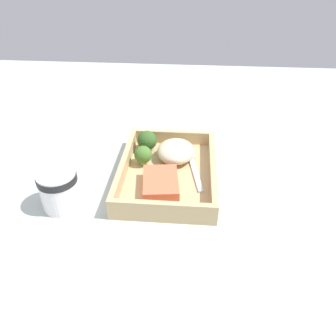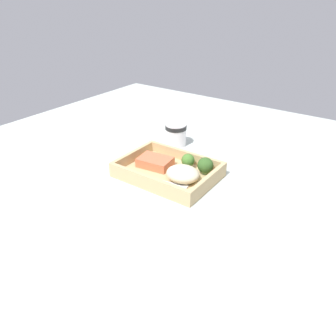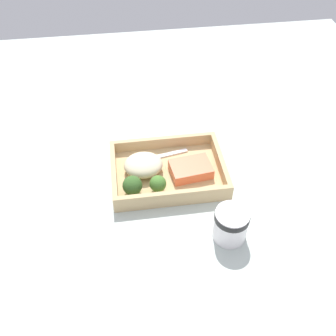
# 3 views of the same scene
# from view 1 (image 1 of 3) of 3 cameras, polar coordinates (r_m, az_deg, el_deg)

# --- Properties ---
(ground_plane) EXTENTS (1.60, 1.60, 0.02)m
(ground_plane) POSITION_cam_1_polar(r_m,az_deg,el_deg) (0.73, 0.00, -2.37)
(ground_plane) COLOR #B4C0B9
(takeout_tray) EXTENTS (0.28, 0.20, 0.01)m
(takeout_tray) POSITION_cam_1_polar(r_m,az_deg,el_deg) (0.72, 0.00, -1.37)
(takeout_tray) COLOR tan
(takeout_tray) RESTS_ON ground_plane
(tray_rim) EXTENTS (0.28, 0.20, 0.03)m
(tray_rim) POSITION_cam_1_polar(r_m,az_deg,el_deg) (0.71, 0.00, 0.08)
(tray_rim) COLOR tan
(tray_rim) RESTS_ON takeout_tray
(salmon_fillet) EXTENTS (0.11, 0.08, 0.03)m
(salmon_fillet) POSITION_cam_1_polar(r_m,az_deg,el_deg) (0.67, -1.29, -2.80)
(salmon_fillet) COLOR #E76C47
(salmon_fillet) RESTS_ON takeout_tray
(mashed_potatoes) EXTENTS (0.10, 0.09, 0.04)m
(mashed_potatoes) POSITION_cam_1_polar(r_m,az_deg,el_deg) (0.76, 1.39, 2.95)
(mashed_potatoes) COLOR beige
(mashed_potatoes) RESTS_ON takeout_tray
(broccoli_floret_1) EXTENTS (0.04, 0.04, 0.05)m
(broccoli_floret_1) POSITION_cam_1_polar(r_m,az_deg,el_deg) (0.74, -4.36, 2.27)
(broccoli_floret_1) COLOR #8CA961
(broccoli_floret_1) RESTS_ON takeout_tray
(broccoli_floret_2) EXTENTS (0.05, 0.05, 0.05)m
(broccoli_floret_2) POSITION_cam_1_polar(r_m,az_deg,el_deg) (0.79, -3.67, 4.76)
(broccoli_floret_2) COLOR #799B5C
(broccoli_floret_2) RESTS_ON takeout_tray
(fork) EXTENTS (0.16, 0.05, 0.00)m
(fork) POSITION_cam_1_polar(r_m,az_deg,el_deg) (0.74, 4.44, 0.22)
(fork) COLOR silver
(fork) RESTS_ON takeout_tray
(paper_cup) EXTENTS (0.08, 0.08, 0.08)m
(paper_cup) POSITION_cam_1_polar(r_m,az_deg,el_deg) (0.66, -18.47, -3.34)
(paper_cup) COLOR white
(paper_cup) RESTS_ON ground_plane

